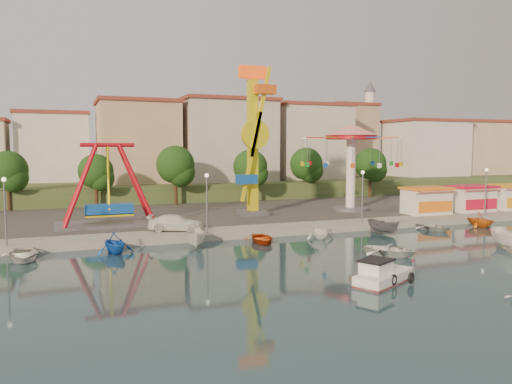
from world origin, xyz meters
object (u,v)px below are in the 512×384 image
kamikaze_tower (254,144)px  pirate_ship_ride (109,187)px  wave_swinger (351,147)px  cabin_motorboat (383,276)px  rowboat_a (390,250)px  van (176,223)px  skiff (507,238)px

kamikaze_tower → pirate_ship_ride: bearing=-172.7°
wave_swinger → cabin_motorboat: size_ratio=2.40×
rowboat_a → van: van is taller
pirate_ship_ride → rowboat_a: 26.94m
rowboat_a → van: bearing=97.2°
pirate_ship_ride → van: size_ratio=1.99×
cabin_motorboat → skiff: bearing=-8.4°
cabin_motorboat → van: 21.55m
kamikaze_tower → van: size_ratio=3.28×
rowboat_a → skiff: size_ratio=0.92×
cabin_motorboat → wave_swinger: bearing=35.1°
rowboat_a → van: (-13.41, 13.54, 0.92)m
kamikaze_tower → cabin_motorboat: bearing=-94.4°
rowboat_a → skiff: (10.38, -1.18, 0.42)m
pirate_ship_ride → van: bearing=-44.5°
van → rowboat_a: bearing=-116.4°
kamikaze_tower → van: kamikaze_tower is taller
van → pirate_ship_ride: bearing=64.4°
kamikaze_tower → rowboat_a: bearing=-81.8°
van → wave_swinger: bearing=-53.7°
wave_swinger → van: size_ratio=2.31×
pirate_ship_ride → rowboat_a: bearing=-45.1°
cabin_motorboat → skiff: skiff is taller
pirate_ship_ride → cabin_motorboat: bearing=-61.4°
skiff → van: bearing=173.8°
pirate_ship_ride → cabin_motorboat: (13.73, -25.19, -3.97)m
skiff → cabin_motorboat: bearing=-136.1°
kamikaze_tower → cabin_motorboat: (-2.11, -27.20, -8.17)m
kamikaze_tower → wave_swinger: 12.28m
rowboat_a → kamikaze_tower: bearing=60.7°
pirate_ship_ride → wave_swinger: wave_swinger is taller
kamikaze_tower → cabin_motorboat: size_ratio=3.41×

